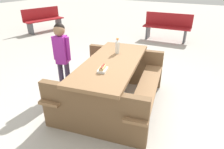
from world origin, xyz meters
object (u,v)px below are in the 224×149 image
hotdog_tray (103,69)px  child_in_coat (61,50)px  park_bench_near (167,26)px  park_bench_mid (43,19)px  picnic_table (112,79)px  soda_bottle (117,46)px

hotdog_tray → child_in_coat: size_ratio=0.17×
park_bench_near → park_bench_mid: size_ratio=0.98×
child_in_coat → park_bench_near: (-4.17, 0.65, -0.33)m
picnic_table → child_in_coat: (0.07, -0.94, 0.34)m
park_bench_mid → picnic_table: bearing=57.8°
picnic_table → park_bench_mid: (-2.97, -4.71, 0.00)m
park_bench_near → park_bench_mid: bearing=-75.7°
picnic_table → park_bench_mid: 5.57m
soda_bottle → park_bench_near: size_ratio=0.16×
hotdog_tray → child_in_coat: child_in_coat is taller
child_in_coat → park_bench_mid: (-3.04, -3.77, -0.33)m
picnic_table → park_bench_near: park_bench_near is taller
park_bench_mid → hotdog_tray: bearing=55.1°
soda_bottle → park_bench_near: (-3.76, -0.19, -0.42)m
hotdog_tray → park_bench_mid: bearing=-124.9°
hotdog_tray → park_bench_mid: park_bench_mid is taller
child_in_coat → park_bench_mid: 4.85m
soda_bottle → park_bench_mid: bearing=-119.7°
soda_bottle → child_in_coat: (0.40, -0.84, -0.08)m
hotdog_tray → park_bench_mid: size_ratio=0.13×
hotdog_tray → child_in_coat: (-0.30, -1.00, 0.00)m
park_bench_near → soda_bottle: bearing=2.9°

